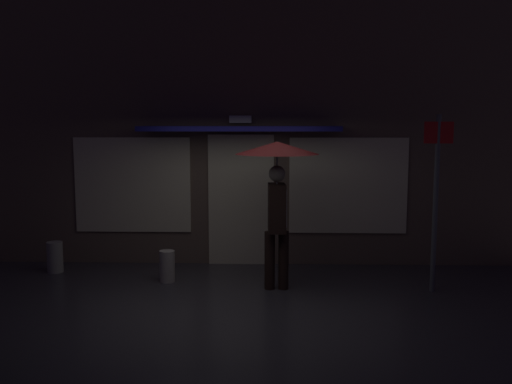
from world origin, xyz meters
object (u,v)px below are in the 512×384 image
object	(u,v)px
street_sign_post	(436,193)
sidewalk_bollard	(167,266)
person_with_umbrella	(277,173)
sidewalk_bollard_2	(55,257)

from	to	relation	value
street_sign_post	sidewalk_bollard	distance (m)	4.07
street_sign_post	person_with_umbrella	bearing A→B (deg)	179.15
person_with_umbrella	street_sign_post	xyz separation A→B (m)	(2.23, -0.03, -0.27)
person_with_umbrella	sidewalk_bollard_2	xyz separation A→B (m)	(-3.56, 0.79, -1.44)
sidewalk_bollard	street_sign_post	bearing A→B (deg)	-5.17
sidewalk_bollard	sidewalk_bollard_2	size ratio (longest dim) A/B	0.96
person_with_umbrella	street_sign_post	world-z (taller)	street_sign_post
street_sign_post	sidewalk_bollard	world-z (taller)	street_sign_post
street_sign_post	sidewalk_bollard_2	distance (m)	5.96
sidewalk_bollard	sidewalk_bollard_2	xyz separation A→B (m)	(-1.91, 0.47, 0.01)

